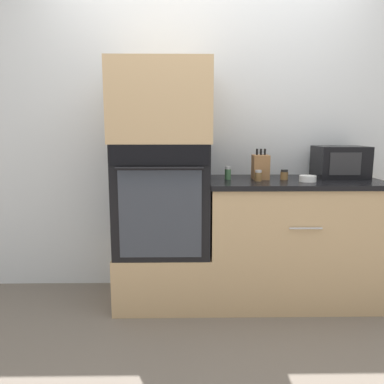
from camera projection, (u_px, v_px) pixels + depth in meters
name	position (u px, v px, depth m)	size (l,w,h in m)	color
ground_plane	(211.00, 318.00, 2.58)	(12.00, 12.00, 0.00)	#6B6056
wall_back	(208.00, 134.00, 3.00)	(8.00, 0.05, 2.50)	silver
oven_cabinet_base	(164.00, 274.00, 2.84)	(0.69, 0.60, 0.40)	tan
wall_oven	(163.00, 197.00, 2.74)	(0.66, 0.64, 0.79)	black
oven_cabinet_upper	(162.00, 103.00, 2.63)	(0.69, 0.60, 0.55)	tan
counter_unit	(292.00, 240.00, 2.81)	(1.26, 0.63, 0.92)	tan
microwave	(340.00, 162.00, 2.82)	(0.36, 0.30, 0.24)	black
knife_block	(260.00, 167.00, 2.75)	(0.12, 0.13, 0.22)	olive
bowl	(308.00, 179.00, 2.63)	(0.12, 0.12, 0.04)	white
condiment_jar_near	(228.00, 173.00, 2.74)	(0.04, 0.04, 0.10)	#427047
condiment_jar_mid	(258.00, 176.00, 2.65)	(0.05, 0.05, 0.08)	brown
condiment_jar_far	(284.00, 175.00, 2.72)	(0.06, 0.06, 0.07)	brown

